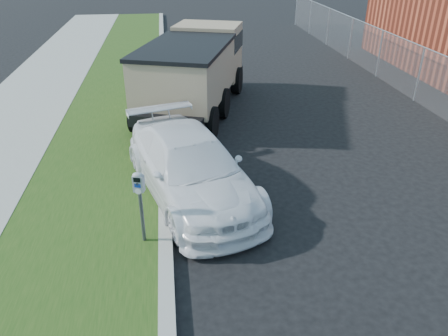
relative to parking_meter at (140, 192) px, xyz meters
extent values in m
plane|color=black|center=(2.97, -0.06, -1.13)|extent=(120.00, 120.00, 0.00)
cube|color=gray|center=(0.37, 1.94, -1.06)|extent=(0.25, 50.00, 0.15)
cube|color=#1B3E10|center=(-1.23, 1.94, -1.07)|extent=(3.00, 50.00, 0.13)
plane|color=slate|center=(8.97, 6.94, -0.23)|extent=(0.00, 30.00, 30.00)
cylinder|color=#9499A1|center=(8.97, 6.94, 0.67)|extent=(0.04, 30.00, 0.04)
cylinder|color=#9499A1|center=(8.97, 6.94, -0.23)|extent=(0.06, 0.06, 1.80)
cylinder|color=#9499A1|center=(8.97, 9.94, -0.23)|extent=(0.06, 0.06, 1.80)
cylinder|color=#9499A1|center=(8.97, 12.94, -0.23)|extent=(0.06, 0.06, 1.80)
cylinder|color=#9499A1|center=(8.97, 15.94, -0.23)|extent=(0.06, 0.06, 1.80)
cylinder|color=#9499A1|center=(8.97, 18.94, -0.23)|extent=(0.06, 0.06, 1.80)
cylinder|color=#9499A1|center=(8.97, 21.94, -0.23)|extent=(0.06, 0.06, 1.80)
cylinder|color=#3F4247|center=(0.00, 0.00, -0.50)|extent=(0.08, 0.08, 1.00)
cube|color=gray|center=(0.00, 0.00, 0.17)|extent=(0.21, 0.17, 0.30)
ellipsoid|color=gray|center=(0.00, 0.00, 0.32)|extent=(0.22, 0.17, 0.11)
cube|color=black|center=(-0.02, -0.06, 0.27)|extent=(0.12, 0.04, 0.08)
cube|color=#0D2E94|center=(-0.02, -0.06, 0.16)|extent=(0.11, 0.04, 0.07)
cylinder|color=silver|center=(-0.02, -0.06, 0.05)|extent=(0.11, 0.04, 0.11)
cube|color=#3F4247|center=(-0.02, -0.06, 0.19)|extent=(0.04, 0.02, 0.05)
imported|color=white|center=(0.96, 1.73, -0.45)|extent=(3.16, 5.04, 1.36)
cube|color=black|center=(1.37, 6.98, -0.46)|extent=(3.82, 6.22, 0.32)
cube|color=#8E785C|center=(2.06, 8.99, 0.29)|extent=(2.58, 2.27, 1.84)
cube|color=black|center=(2.06, 8.99, 0.66)|extent=(2.61, 2.29, 0.55)
cube|color=#8E785C|center=(1.13, 6.29, 0.29)|extent=(3.34, 4.37, 1.47)
cube|color=black|center=(1.13, 6.29, 1.06)|extent=(3.46, 4.49, 0.11)
cube|color=black|center=(2.34, 9.81, -0.53)|extent=(2.13, 0.85, 0.28)
cylinder|color=black|center=(1.03, 9.24, -0.67)|extent=(0.58, 0.97, 0.92)
cylinder|color=black|center=(3.03, 8.56, -0.67)|extent=(0.58, 0.97, 0.92)
cylinder|color=black|center=(0.22, 6.89, -0.67)|extent=(0.58, 0.97, 0.92)
cylinder|color=black|center=(2.22, 6.21, -0.67)|extent=(0.58, 0.97, 0.92)
cylinder|color=black|center=(-0.31, 5.33, -0.67)|extent=(0.58, 0.97, 0.92)
cylinder|color=black|center=(1.69, 4.64, -0.67)|extent=(0.58, 0.97, 0.92)
camera|label=1|loc=(0.60, -6.50, 3.83)|focal=35.00mm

